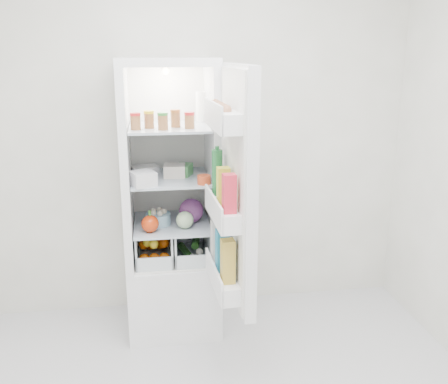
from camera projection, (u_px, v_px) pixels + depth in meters
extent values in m
cube|color=beige|center=(196.00, 131.00, 3.46)|extent=(3.00, 0.02, 2.60)
cube|color=white|center=(174.00, 289.00, 3.45)|extent=(0.60, 0.60, 0.50)
cube|color=white|center=(167.00, 62.00, 3.03)|extent=(0.60, 0.60, 0.05)
cube|color=white|center=(168.00, 157.00, 3.47)|extent=(0.60, 0.05, 1.25)
cube|color=white|center=(126.00, 167.00, 3.17)|extent=(0.05, 0.60, 1.25)
cube|color=white|center=(212.00, 164.00, 3.25)|extent=(0.05, 0.60, 1.25)
cube|color=white|center=(168.00, 158.00, 3.44)|extent=(0.50, 0.01, 1.25)
sphere|color=white|center=(166.00, 71.00, 3.25)|extent=(0.05, 0.05, 0.05)
cube|color=#AEBCCB|center=(172.00, 224.00, 3.29)|extent=(0.49, 0.53, 0.01)
cube|color=#AEBCCB|center=(170.00, 178.00, 3.20)|extent=(0.49, 0.53, 0.02)
cube|color=#AEBCCB|center=(169.00, 127.00, 3.11)|extent=(0.49, 0.53, 0.02)
cylinder|color=#B21919|center=(136.00, 123.00, 2.94)|extent=(0.06, 0.06, 0.08)
cylinder|color=gold|center=(149.00, 121.00, 3.00)|extent=(0.06, 0.06, 0.08)
cylinder|color=#267226|center=(163.00, 123.00, 2.94)|extent=(0.06, 0.06, 0.08)
cylinder|color=brown|center=(176.00, 120.00, 3.04)|extent=(0.06, 0.06, 0.08)
cylinder|color=#B21919|center=(190.00, 121.00, 2.99)|extent=(0.06, 0.06, 0.08)
cylinder|color=white|center=(200.00, 107.00, 3.26)|extent=(0.07, 0.07, 0.20)
cube|color=silver|center=(143.00, 179.00, 2.98)|extent=(0.17, 0.17, 0.09)
cube|color=beige|center=(175.00, 171.00, 3.20)|extent=(0.15, 0.15, 0.08)
cylinder|color=#C4411D|center=(204.00, 180.00, 3.02)|extent=(0.11, 0.11, 0.05)
cube|color=white|center=(145.00, 169.00, 3.32)|extent=(0.20, 0.16, 0.04)
cube|color=#3F8B46|center=(184.00, 170.00, 3.23)|extent=(0.13, 0.15, 0.07)
sphere|color=#491C52|center=(191.00, 210.00, 3.28)|extent=(0.16, 0.16, 0.16)
sphere|color=red|center=(150.00, 224.00, 3.10)|extent=(0.11, 0.11, 0.11)
cylinder|color=#91BFD8|center=(158.00, 219.00, 3.24)|extent=(0.20, 0.20, 0.07)
sphere|color=#B6D9A3|center=(185.00, 220.00, 3.17)|extent=(0.11, 0.11, 0.11)
sphere|color=#E6550C|center=(144.00, 259.00, 3.20)|extent=(0.07, 0.07, 0.07)
sphere|color=#E6550C|center=(154.00, 258.00, 3.21)|extent=(0.07, 0.07, 0.07)
sphere|color=#E6550C|center=(165.00, 258.00, 3.22)|extent=(0.07, 0.07, 0.07)
sphere|color=#E6550C|center=(144.00, 244.00, 3.30)|extent=(0.07, 0.07, 0.07)
sphere|color=#E6550C|center=(154.00, 244.00, 3.31)|extent=(0.07, 0.07, 0.07)
sphere|color=#E6550C|center=(164.00, 243.00, 3.32)|extent=(0.07, 0.07, 0.07)
sphere|color=#E6550C|center=(149.00, 245.00, 3.43)|extent=(0.07, 0.07, 0.07)
sphere|color=#E6550C|center=(160.00, 244.00, 3.44)|extent=(0.07, 0.07, 0.07)
sphere|color=yellow|center=(148.00, 242.00, 3.24)|extent=(0.06, 0.06, 0.06)
sphere|color=yellow|center=(158.00, 236.00, 3.35)|extent=(0.06, 0.06, 0.06)
sphere|color=yellow|center=(154.00, 244.00, 3.20)|extent=(0.06, 0.06, 0.06)
cylinder|color=#194B19|center=(185.00, 251.00, 3.36)|extent=(0.09, 0.21, 0.05)
cylinder|color=#194B19|center=(196.00, 241.00, 3.40)|extent=(0.08, 0.21, 0.05)
sphere|color=white|center=(192.00, 258.00, 3.25)|extent=(0.05, 0.05, 0.05)
sphere|color=white|center=(200.00, 252.00, 3.27)|extent=(0.05, 0.05, 0.05)
cube|color=white|center=(239.00, 188.00, 2.69)|extent=(0.09, 0.60, 1.30)
cube|color=white|center=(232.00, 188.00, 2.68)|extent=(0.04, 0.56, 1.26)
cube|color=white|center=(223.00, 119.00, 2.57)|extent=(0.13, 0.50, 0.10)
cube|color=white|center=(223.00, 211.00, 2.71)|extent=(0.13, 0.50, 0.10)
cube|color=white|center=(223.00, 278.00, 2.82)|extent=(0.13, 0.50, 0.10)
sphere|color=#976144|center=(227.00, 110.00, 2.44)|extent=(0.05, 0.05, 0.05)
sphere|color=#976144|center=(224.00, 108.00, 2.51)|extent=(0.05, 0.05, 0.05)
sphere|color=#976144|center=(221.00, 106.00, 2.59)|extent=(0.05, 0.05, 0.05)
sphere|color=#976144|center=(218.00, 105.00, 2.67)|extent=(0.05, 0.05, 0.05)
sphere|color=#976144|center=(215.00, 103.00, 2.74)|extent=(0.05, 0.05, 0.05)
cylinder|color=#1B602D|center=(217.00, 173.00, 2.80)|extent=(0.06, 0.06, 0.26)
cube|color=yellow|center=(223.00, 186.00, 2.64)|extent=(0.07, 0.07, 0.20)
cube|color=#E9293F|center=(229.00, 194.00, 2.49)|extent=(0.07, 0.07, 0.20)
cube|color=white|center=(217.00, 241.00, 2.91)|extent=(0.07, 0.07, 0.24)
cube|color=#289BC9|center=(222.00, 250.00, 2.77)|extent=(0.07, 0.07, 0.24)
cube|color=gold|center=(228.00, 261.00, 2.63)|extent=(0.07, 0.07, 0.24)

